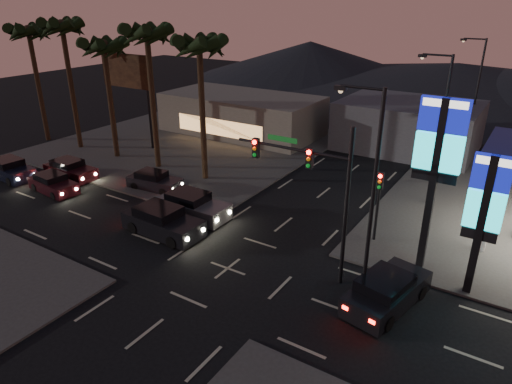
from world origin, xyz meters
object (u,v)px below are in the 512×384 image
Objects in this scene: car_lane_a_front at (162,222)px; car_lane_b_front at (192,206)px; suv_station at (386,291)px; car_lane_a_rear at (10,169)px; pylon_sign_short at (485,205)px; pylon_sign_tall at (438,153)px; car_lane_b_rear at (70,170)px; car_lane_b_mid at (154,181)px; traffic_signal_mast at (314,179)px; car_lane_a_mid at (53,184)px.

car_lane_b_front is at bearing 89.95° from car_lane_a_front.
car_lane_a_front is 2.72m from car_lane_b_front.
suv_station is (13.55, -2.39, -0.00)m from car_lane_b_front.
pylon_sign_short is at bearing 5.27° from car_lane_a_rear.
pylon_sign_tall reaches higher than car_lane_b_front.
pylon_sign_tall is 27.25m from car_lane_b_rear.
car_lane_b_front is at bearing -173.11° from pylon_sign_tall.
pylon_sign_short is at bearing 45.68° from suv_station.
car_lane_a_rear is 12.02m from car_lane_b_mid.
suv_station is at bearing -13.36° from car_lane_b_mid.
pylon_sign_short is at bearing 1.01° from car_lane_b_rear.
car_lane_a_front is 1.04× the size of car_lane_b_front.
suv_station is at bearing -7.85° from traffic_signal_mast.
traffic_signal_mast is 21.05m from car_lane_a_mid.
car_lane_a_rear is at bearing -172.45° from pylon_sign_tall.
traffic_signal_mast is at bearing 172.15° from suv_station.
car_lane_b_mid is at bearing 36.78° from car_lane_a_mid.
car_lane_b_front is 13.76m from suv_station.
car_lane_a_rear is at bearing -179.25° from car_lane_a_mid.
car_lane_b_rear is 26.20m from suv_station.
suv_station reaches higher than car_lane_a_rear.
pylon_sign_short is at bearing 19.13° from traffic_signal_mast.
car_lane_a_mid is 11.43m from car_lane_b_front.
car_lane_b_rear is 0.88× the size of suv_station.
car_lane_b_front is (11.20, 2.28, 0.12)m from car_lane_a_mid.
pylon_sign_tall is 26.23m from car_lane_a_mid.
car_lane_a_mid is (-27.78, -2.98, -4.02)m from pylon_sign_short.
pylon_sign_tall is 2.08× the size of car_lane_a_mid.
car_lane_b_mid is at bearing 138.00° from car_lane_a_front.
traffic_signal_mast is 1.86× the size of car_lane_b_mid.
pylon_sign_tall reaches higher than suv_station.
car_lane_b_front is at bearing -177.58° from pylon_sign_short.
car_lane_b_rear is (-29.10, -0.51, -3.97)m from pylon_sign_short.
car_lane_a_rear is 30.07m from suv_station.
traffic_signal_mast is 10.38m from car_lane_a_front.
pylon_sign_tall reaches higher than car_lane_a_front.
car_lane_a_mid is at bearing 0.75° from car_lane_a_rear.
pylon_sign_tall is at bearing 17.42° from car_lane_a_front.
car_lane_b_front is (-16.58, -0.70, -3.90)m from pylon_sign_short.
car_lane_a_front is at bearing -178.63° from suv_station.
car_lane_a_front reaches higher than car_lane_b_front.
traffic_signal_mast is 6.18m from suv_station.
car_lane_b_mid is 7.43m from car_lane_b_rear.
car_lane_b_front is at bearing -0.85° from car_lane_b_rear.
pylon_sign_tall is 1.97× the size of car_lane_b_rear.
pylon_sign_tall is 6.02m from traffic_signal_mast.
car_lane_b_mid is (-19.42, 0.39, -5.76)m from pylon_sign_tall.
suv_station is (-3.02, -3.09, -3.90)m from pylon_sign_short.
car_lane_a_front is (-14.08, -4.42, -5.61)m from pylon_sign_tall.
suv_station is at bearing 1.37° from car_lane_a_front.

